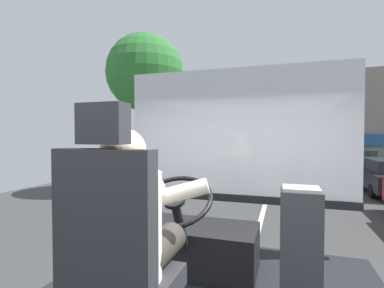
# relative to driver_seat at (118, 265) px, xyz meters

# --- Properties ---
(ground) EXTENTS (18.00, 44.00, 0.06)m
(ground) POSITION_rel_driver_seat_xyz_m (0.24, 9.14, -1.45)
(ground) COLOR #3A3A3A
(driver_seat) EXTENTS (0.48, 0.48, 1.35)m
(driver_seat) POSITION_rel_driver_seat_xyz_m (0.00, 0.00, 0.00)
(driver_seat) COLOR black
(driver_seat) RESTS_ON bus_floor
(bus_driver) EXTENTS (0.75, 0.59, 0.76)m
(bus_driver) POSITION_rel_driver_seat_xyz_m (-0.00, 0.11, 0.17)
(bus_driver) COLOR #332D28
(bus_driver) RESTS_ON driver_seat
(steering_console) EXTENTS (1.10, 1.04, 0.88)m
(steering_console) POSITION_rel_driver_seat_xyz_m (-0.00, 1.22, -0.35)
(steering_console) COLOR black
(steering_console) RESTS_ON bus_floor
(fare_box) EXTENTS (0.25, 0.23, 0.87)m
(fare_box) POSITION_rel_driver_seat_xyz_m (0.86, 0.78, -0.15)
(fare_box) COLOR #333338
(fare_box) RESTS_ON bus_floor
(windshield_panel) EXTENTS (2.50, 0.08, 1.48)m
(windshield_panel) POSITION_rel_driver_seat_xyz_m (0.24, 1.96, 0.46)
(windshield_panel) COLOR silver
(street_tree) EXTENTS (2.80, 2.80, 5.72)m
(street_tree) POSITION_rel_driver_seat_xyz_m (-4.08, 8.19, 2.86)
(street_tree) COLOR #4C3828
(street_tree) RESTS_ON ground
(shop_building) EXTENTS (11.91, 4.24, 5.59)m
(shop_building) POSITION_rel_driver_seat_xyz_m (5.50, 17.87, 1.37)
(shop_building) COLOR gray
(shop_building) RESTS_ON ground
(parked_car_green) EXTENTS (1.96, 4.10, 1.34)m
(parked_car_green) POSITION_rel_driver_seat_xyz_m (4.01, 14.91, -0.73)
(parked_car_green) COLOR #195633
(parked_car_green) RESTS_ON ground
(parked_car_white) EXTENTS (1.83, 4.35, 1.21)m
(parked_car_white) POSITION_rel_driver_seat_xyz_m (4.41, 21.23, -0.80)
(parked_car_white) COLOR silver
(parked_car_white) RESTS_ON ground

